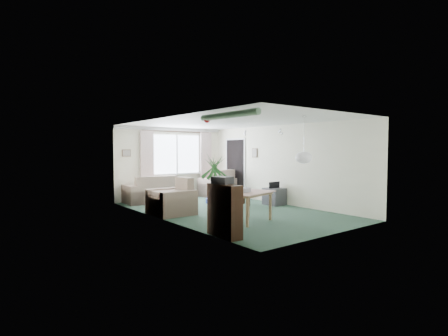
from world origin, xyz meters
TOP-DOWN VIEW (x-y plane):
  - ground at (0.00, 0.00)m, footprint 6.50×6.50m
  - window at (0.20, 3.23)m, footprint 1.80×0.03m
  - curtain_rod at (0.20, 3.15)m, footprint 2.60×0.03m
  - curtain_left at (-0.95, 3.13)m, footprint 0.45×0.08m
  - curtain_right at (1.35, 3.13)m, footprint 0.45×0.08m
  - radiator at (0.20, 3.19)m, footprint 1.20×0.10m
  - doorway at (1.99, 2.20)m, footprint 0.03×0.95m
  - pendant_lamp at (0.20, -2.30)m, footprint 0.36×0.36m
  - tinsel_garland at (-1.92, -2.30)m, footprint 1.60×1.60m
  - bauble_cluster_a at (1.30, 0.90)m, footprint 0.20×0.20m
  - bauble_cluster_b at (1.60, -0.30)m, footprint 0.20×0.20m
  - wall_picture_back at (-1.60, 3.23)m, footprint 0.28×0.03m
  - wall_picture_right at (1.98, 1.20)m, footprint 0.03×0.24m
  - sofa at (-0.97, 2.75)m, footprint 1.74×1.00m
  - armchair_corner at (1.48, 2.54)m, footprint 1.18×1.13m
  - armchair_left at (-1.50, 0.58)m, footprint 1.00×1.05m
  - coffee_table at (0.63, 0.66)m, footprint 1.04×0.79m
  - photo_frame at (0.70, 0.72)m, footprint 0.12×0.04m
  - bookshelf at (-1.84, -2.09)m, footprint 0.32×0.83m
  - hifi_box at (-1.82, -2.00)m, footprint 0.35×0.40m
  - houseplant at (-1.01, -0.64)m, footprint 0.87×0.87m
  - dining_table at (-0.58, -1.34)m, footprint 1.23×0.97m
  - gift_box at (-0.70, -1.37)m, footprint 0.29×0.25m
  - tv_cube at (1.70, 0.03)m, footprint 0.51×0.56m
  - pet_bed at (0.56, 1.40)m, footprint 0.77×0.77m

SIDE VIEW (x-z plane):
  - ground at x=0.00m, z-range 0.00..0.00m
  - pet_bed at x=0.56m, z-range 0.00..0.14m
  - coffee_table at x=0.63m, z-range 0.00..0.42m
  - tv_cube at x=1.70m, z-range 0.00..0.50m
  - dining_table at x=-0.58m, z-range 0.00..0.67m
  - radiator at x=0.20m, z-range 0.12..0.68m
  - sofa at x=-0.97m, z-range 0.00..0.84m
  - armchair_left at x=-1.50m, z-range 0.00..0.93m
  - armchair_corner at x=1.48m, z-range 0.00..0.96m
  - photo_frame at x=0.70m, z-range 0.42..0.58m
  - bookshelf at x=-1.84m, z-range 0.00..1.00m
  - gift_box at x=-0.70m, z-range 0.67..0.79m
  - houseplant at x=-1.01m, z-range 0.00..1.54m
  - doorway at x=1.99m, z-range 0.00..2.00m
  - hifi_box at x=-1.82m, z-range 1.00..1.14m
  - curtain_left at x=-0.95m, z-range 0.27..2.27m
  - curtain_right at x=1.35m, z-range 0.27..2.27m
  - pendant_lamp at x=0.20m, z-range 1.30..1.66m
  - window at x=0.20m, z-range 0.85..2.15m
  - wall_picture_back at x=-1.60m, z-range 1.44..1.66m
  - wall_picture_right at x=1.98m, z-range 1.40..1.70m
  - bauble_cluster_a at x=1.30m, z-range 2.12..2.32m
  - bauble_cluster_b at x=1.60m, z-range 2.12..2.32m
  - curtain_rod at x=0.20m, z-range 2.25..2.29m
  - tinsel_garland at x=-1.92m, z-range 2.22..2.34m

